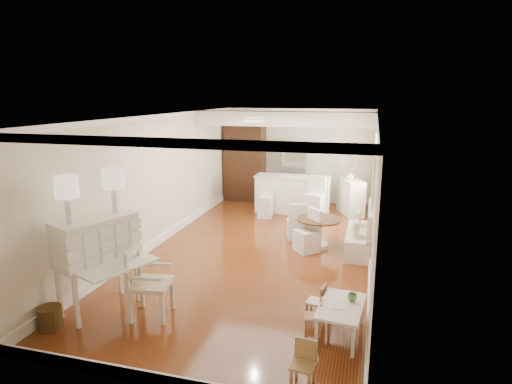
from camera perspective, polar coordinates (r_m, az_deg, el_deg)
The scene contains 20 objects.
room at distance 8.91m, azimuth 1.38°, elevation 4.97°, with size 9.00×9.04×2.82m.
secretary_bureau at distance 6.89m, azimuth -20.32°, elevation -9.00°, with size 1.14×1.17×1.46m, color white.
gustavian_armchair at distance 6.55m, azimuth -13.87°, elevation -11.65°, with size 0.61×0.61×1.06m, color silver.
wicker_basket at distance 6.86m, azimuth -25.78°, elevation -14.86°, with size 0.33×0.33×0.33m, color #4B3317.
kids_table at distance 6.11m, azimuth 11.22°, elevation -16.50°, with size 0.56×0.93×0.46m, color white.
kids_chair_a at distance 6.13m, azimuth 7.66°, elevation -16.09°, with size 0.24×0.24×0.49m, color #AB7A4D.
kids_chair_b at distance 6.49m, azimuth 8.00°, elevation -14.21°, with size 0.26×0.26×0.53m, color olive.
kids_chair_c at distance 5.16m, azimuth 6.28°, elevation -21.93°, with size 0.26×0.26×0.54m, color #A07C48.
banquette at distance 9.15m, azimuth 13.59°, elevation -4.76°, with size 0.52×1.60×0.98m, color silver.
dining_table at distance 9.25m, azimuth 8.33°, elevation -5.42°, with size 0.95×0.95×0.64m, color #4F2C19.
slip_chair_near at distance 8.96m, azimuth 6.83°, elevation -5.15°, with size 0.42×0.44×0.90m, color white.
slip_chair_far at distance 9.75m, azimuth 5.43°, elevation -3.77°, with size 0.40×0.42×0.84m, color white.
breakfast_counter at distance 11.83m, azimuth 4.88°, elevation -0.31°, with size 2.05×0.65×1.03m, color white.
bar_stool_left at distance 11.34m, azimuth 1.27°, elevation -1.20°, with size 0.36×0.36×0.90m, color silver.
bar_stool_right at distance 11.11m, azimuth 7.79°, elevation -0.98°, with size 0.45×0.45×1.14m, color white.
pantry_cabinet at distance 13.14m, azimuth -1.52°, elevation 3.87°, with size 1.20×0.60×2.30m, color #381E11.
fridge at distance 12.74m, azimuth 6.67°, elevation 2.36°, with size 0.75×0.65×1.80m, color silver.
sideboard at distance 11.95m, azimuth 12.53°, elevation -0.61°, with size 0.45×1.01×0.97m, color silver.
pencil_cup at distance 6.13m, azimuth 12.72°, elevation -13.53°, with size 0.12×0.12×0.10m, color #5F9456.
branch_vase at distance 11.83m, azimuth 12.49°, elevation 2.13°, with size 0.18×0.18×0.19m, color white.
Camera 1 is at (2.16, -8.24, 3.21)m, focal length 30.00 mm.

